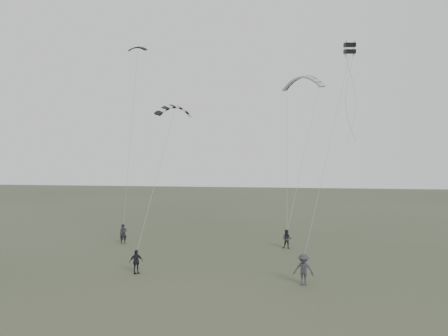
# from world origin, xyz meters

# --- Properties ---
(ground) EXTENTS (140.00, 140.00, 0.00)m
(ground) POSITION_xyz_m (0.00, 0.00, 0.00)
(ground) COLOR #38432D
(ground) RESTS_ON ground
(flyer_left) EXTENTS (0.73, 0.64, 1.68)m
(flyer_left) POSITION_xyz_m (-8.18, 7.47, 0.84)
(flyer_left) COLOR black
(flyer_left) RESTS_ON ground
(flyer_right) EXTENTS (0.87, 0.75, 1.54)m
(flyer_right) POSITION_xyz_m (5.71, 7.43, 0.77)
(flyer_right) COLOR #222227
(flyer_right) RESTS_ON ground
(flyer_center) EXTENTS (0.94, 0.87, 1.55)m
(flyer_center) POSITION_xyz_m (-3.97, -1.35, 0.77)
(flyer_center) COLOR black
(flyer_center) RESTS_ON ground
(flyer_far) EXTENTS (1.29, 0.87, 1.84)m
(flyer_far) POSITION_xyz_m (6.60, -2.34, 0.92)
(flyer_far) COLOR #2D2D32
(flyer_far) RESTS_ON ground
(kite_dark_small) EXTENTS (1.69, 0.72, 0.67)m
(kite_dark_small) POSITION_xyz_m (-7.67, 9.99, 17.27)
(kite_dark_small) COLOR black
(kite_dark_small) RESTS_ON flyer_left
(kite_pale_large) EXTENTS (4.41, 3.35, 1.92)m
(kite_pale_large) POSITION_xyz_m (7.23, 15.33, 15.19)
(kite_pale_large) COLOR #96989A
(kite_pale_large) RESTS_ON flyer_right
(kite_striped) EXTENTS (2.93, 2.68, 1.33)m
(kite_striped) POSITION_xyz_m (-3.04, 4.99, 11.38)
(kite_striped) COLOR black
(kite_striped) RESTS_ON flyer_center
(kite_box) EXTENTS (0.80, 0.90, 0.83)m
(kite_box) POSITION_xyz_m (9.80, 2.40, 14.85)
(kite_box) COLOR black
(kite_box) RESTS_ON flyer_far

